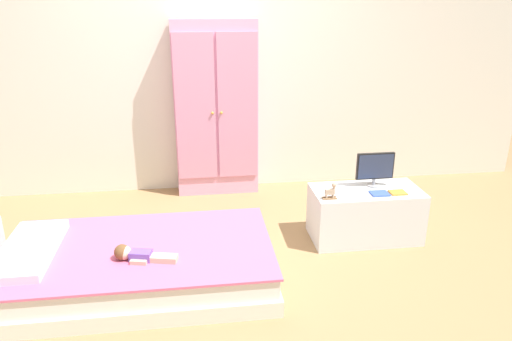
% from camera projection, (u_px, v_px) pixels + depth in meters
% --- Properties ---
extents(ground_plane, '(10.00, 10.00, 0.02)m').
position_uv_depth(ground_plane, '(218.00, 270.00, 3.30)').
color(ground_plane, '#99754C').
extents(back_wall, '(6.40, 0.05, 2.70)m').
position_uv_depth(back_wall, '(204.00, 47.00, 4.30)').
color(back_wall, silver).
rests_on(back_wall, ground_plane).
extents(bed, '(1.73, 1.00, 0.26)m').
position_uv_depth(bed, '(140.00, 265.00, 3.11)').
color(bed, silver).
rests_on(bed, ground_plane).
extents(pillow, '(0.32, 0.72, 0.06)m').
position_uv_depth(pillow, '(29.00, 250.00, 2.97)').
color(pillow, silver).
rests_on(pillow, bed).
extents(doll, '(0.39, 0.16, 0.10)m').
position_uv_depth(doll, '(134.00, 254.00, 2.90)').
color(doll, '#6B4CB2').
rests_on(doll, bed).
extents(wardrobe, '(0.76, 0.24, 1.61)m').
position_uv_depth(wardrobe, '(216.00, 110.00, 4.36)').
color(wardrobe, '#E599BC').
rests_on(wardrobe, ground_plane).
extents(tv_stand, '(0.83, 0.42, 0.40)m').
position_uv_depth(tv_stand, '(365.00, 214.00, 3.67)').
color(tv_stand, silver).
rests_on(tv_stand, ground_plane).
extents(tv_monitor, '(0.29, 0.10, 0.27)m').
position_uv_depth(tv_monitor, '(375.00, 167.00, 3.62)').
color(tv_monitor, '#99999E').
rests_on(tv_monitor, tv_stand).
extents(rocking_horse_toy, '(0.10, 0.04, 0.12)m').
position_uv_depth(rocking_horse_toy, '(331.00, 191.00, 3.42)').
color(rocking_horse_toy, '#8E6642').
rests_on(rocking_horse_toy, tv_stand).
extents(book_blue, '(0.13, 0.11, 0.01)m').
position_uv_depth(book_blue, '(380.00, 194.00, 3.52)').
color(book_blue, blue).
rests_on(book_blue, tv_stand).
extents(book_orange, '(0.12, 0.10, 0.01)m').
position_uv_depth(book_orange, '(398.00, 193.00, 3.54)').
color(book_orange, orange).
rests_on(book_orange, tv_stand).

